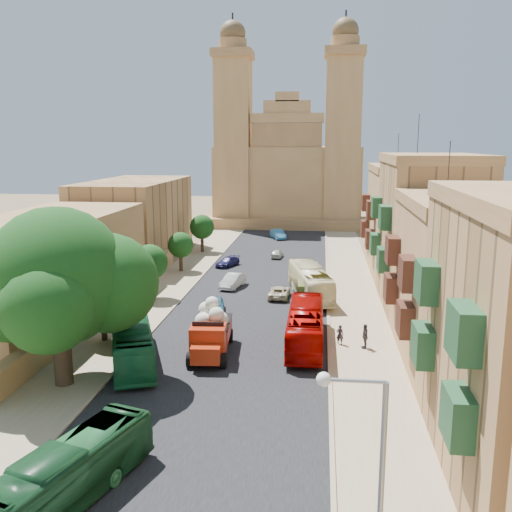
% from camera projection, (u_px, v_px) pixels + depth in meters
% --- Properties ---
extents(ground, '(260.00, 260.00, 0.00)m').
position_uv_depth(ground, '(200.00, 423.00, 30.63)').
color(ground, brown).
extents(road_surface, '(14.00, 140.00, 0.01)m').
position_uv_depth(road_surface, '(260.00, 286.00, 59.85)').
color(road_surface, black).
rests_on(road_surface, ground).
extents(sidewalk_east, '(5.00, 140.00, 0.01)m').
position_uv_depth(sidewalk_east, '(352.00, 288.00, 58.78)').
color(sidewalk_east, '#998264').
rests_on(sidewalk_east, ground).
extents(sidewalk_west, '(5.00, 140.00, 0.01)m').
position_uv_depth(sidewalk_west, '(172.00, 283.00, 60.93)').
color(sidewalk_west, '#998264').
rests_on(sidewalk_west, ground).
extents(kerb_east, '(0.25, 140.00, 0.12)m').
position_uv_depth(kerb_east, '(327.00, 287.00, 59.05)').
color(kerb_east, '#998264').
rests_on(kerb_east, ground).
extents(kerb_west, '(0.25, 140.00, 0.12)m').
position_uv_depth(kerb_west, '(195.00, 283.00, 60.63)').
color(kerb_west, '#998264').
rests_on(kerb_west, ground).
extents(townhouse_b, '(9.00, 14.00, 14.90)m').
position_uv_depth(townhouse_b, '(465.00, 280.00, 38.44)').
color(townhouse_b, '#A4794A').
rests_on(townhouse_b, ground).
extents(townhouse_c, '(9.00, 14.00, 17.40)m').
position_uv_depth(townhouse_c, '(429.00, 231.00, 51.83)').
color(townhouse_c, '#AF814F').
rests_on(townhouse_c, ground).
extents(townhouse_d, '(9.00, 14.00, 15.90)m').
position_uv_depth(townhouse_d, '(406.00, 219.00, 65.62)').
color(townhouse_d, '#A4794A').
rests_on(townhouse_d, ground).
extents(west_wall, '(1.00, 40.00, 1.80)m').
position_uv_depth(west_wall, '(111.00, 299.00, 51.35)').
color(west_wall, '#A4794A').
rests_on(west_wall, ground).
extents(west_building_low, '(10.00, 28.00, 8.40)m').
position_uv_depth(west_building_low, '(39.00, 267.00, 49.38)').
color(west_building_low, olive).
rests_on(west_building_low, ground).
extents(west_building_mid, '(10.00, 22.00, 10.00)m').
position_uv_depth(west_building_mid, '(135.00, 219.00, 74.55)').
color(west_building_mid, '#AF814F').
rests_on(west_building_mid, ground).
extents(church, '(28.00, 22.50, 36.30)m').
position_uv_depth(church, '(289.00, 172.00, 105.35)').
color(church, '#A4794A').
rests_on(church, ground).
extents(ficus_tree, '(11.13, 10.24, 11.13)m').
position_uv_depth(ficus_tree, '(59.00, 282.00, 34.31)').
color(ficus_tree, '#35271A').
rests_on(ficus_tree, ground).
extents(street_tree_a, '(3.63, 3.63, 5.58)m').
position_uv_depth(street_tree_a, '(102.00, 293.00, 42.72)').
color(street_tree_a, '#35271A').
rests_on(street_tree_a, ground).
extents(street_tree_b, '(3.43, 3.43, 5.28)m').
position_uv_depth(street_tree_b, '(150.00, 262.00, 54.45)').
color(street_tree_b, '#35271A').
rests_on(street_tree_b, ground).
extents(street_tree_c, '(2.99, 2.99, 4.60)m').
position_uv_depth(street_tree_c, '(181.00, 245.00, 66.23)').
color(street_tree_c, '#35271A').
rests_on(street_tree_c, ground).
extents(street_tree_d, '(3.35, 3.35, 5.14)m').
position_uv_depth(street_tree_d, '(202.00, 227.00, 77.85)').
color(street_tree_d, '#35271A').
rests_on(street_tree_d, ground).
extents(streetlamp, '(2.11, 0.44, 8.22)m').
position_uv_depth(streetlamp, '(366.00, 469.00, 17.05)').
color(streetlamp, gray).
rests_on(streetlamp, ground).
extents(red_truck, '(3.14, 6.91, 3.93)m').
position_uv_depth(red_truck, '(211.00, 331.00, 40.30)').
color(red_truck, '#A6260C').
rests_on(red_truck, ground).
extents(olive_pickup, '(2.41, 5.04, 2.06)m').
position_uv_depth(olive_pickup, '(309.00, 291.00, 53.88)').
color(olive_pickup, '#43551F').
rests_on(olive_pickup, ground).
extents(bus_green_south, '(4.97, 9.65, 2.63)m').
position_uv_depth(bus_green_south, '(66.00, 476.00, 23.47)').
color(bus_green_south, '#194B27').
rests_on(bus_green_south, ground).
extents(bus_green_north, '(6.19, 10.97, 3.00)m').
position_uv_depth(bus_green_north, '(132.00, 340.00, 38.99)').
color(bus_green_north, '#155F32').
rests_on(bus_green_north, ground).
extents(bus_red_east, '(2.55, 10.70, 2.98)m').
position_uv_depth(bus_red_east, '(306.00, 326.00, 42.07)').
color(bus_red_east, '#A00300').
rests_on(bus_red_east, ground).
extents(bus_cream_east, '(4.86, 11.25, 3.05)m').
position_uv_depth(bus_cream_east, '(310.00, 282.00, 55.17)').
color(bus_cream_east, '#F7EAB4').
rests_on(bus_cream_east, ground).
extents(car_blue_a, '(2.14, 3.94, 1.27)m').
position_uv_depth(car_blue_a, '(216.00, 305.00, 50.54)').
color(car_blue_a, teal).
rests_on(car_blue_a, ground).
extents(car_white_a, '(2.39, 4.51, 1.41)m').
position_uv_depth(car_white_a, '(233.00, 281.00, 59.07)').
color(car_white_a, '#BCBCBC').
rests_on(car_white_a, ground).
extents(car_cream, '(2.03, 4.15, 1.14)m').
position_uv_depth(car_cream, '(279.00, 292.00, 55.21)').
color(car_cream, beige).
rests_on(car_cream, ground).
extents(car_dkblue, '(2.97, 4.17, 1.12)m').
position_uv_depth(car_dkblue, '(228.00, 262.00, 69.17)').
color(car_dkblue, '#161543').
rests_on(car_dkblue, ground).
extents(car_white_b, '(1.59, 3.29, 1.08)m').
position_uv_depth(car_white_b, '(277.00, 254.00, 74.37)').
color(car_white_b, beige).
rests_on(car_white_b, ground).
extents(car_blue_b, '(2.96, 4.62, 1.44)m').
position_uv_depth(car_blue_b, '(278.00, 234.00, 89.16)').
color(car_blue_b, teal).
rests_on(car_blue_b, ground).
extents(pedestrian_a, '(0.62, 0.49, 1.50)m').
position_uv_depth(pedestrian_a, '(340.00, 335.00, 42.41)').
color(pedestrian_a, '#29232B').
rests_on(pedestrian_a, ground).
extents(pedestrian_c, '(0.61, 1.14, 1.85)m').
position_uv_depth(pedestrian_c, '(365.00, 336.00, 41.54)').
color(pedestrian_c, '#3F3F41').
rests_on(pedestrian_c, ground).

